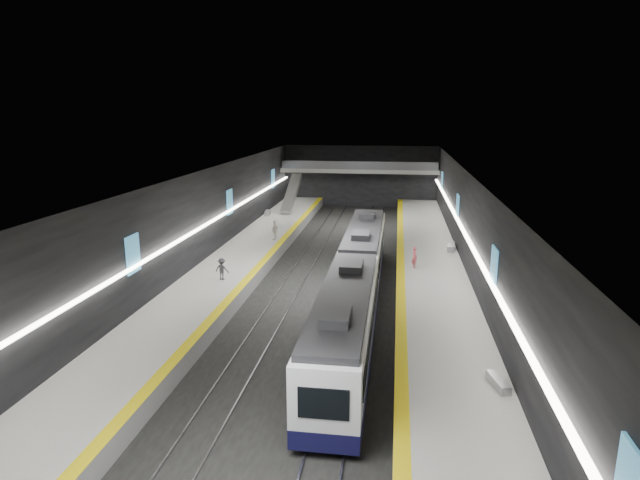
% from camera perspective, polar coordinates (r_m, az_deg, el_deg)
% --- Properties ---
extents(ground, '(70.00, 70.00, 0.00)m').
position_cam_1_polar(ground, '(37.91, 0.48, -5.51)').
color(ground, black).
rests_on(ground, ground).
extents(ceiling, '(20.00, 70.00, 0.04)m').
position_cam_1_polar(ceiling, '(36.08, 0.51, 6.58)').
color(ceiling, beige).
rests_on(ceiling, wall_left).
extents(wall_left, '(0.04, 70.00, 8.00)m').
position_cam_1_polar(wall_left, '(39.36, -14.08, 0.85)').
color(wall_left, black).
rests_on(wall_left, ground).
extents(wall_right, '(0.04, 70.00, 8.00)m').
position_cam_1_polar(wall_right, '(36.84, 16.10, -0.14)').
color(wall_right, black).
rests_on(wall_right, ground).
extents(wall_back, '(20.00, 0.04, 8.00)m').
position_cam_1_polar(wall_back, '(71.15, 4.33, 6.80)').
color(wall_back, black).
rests_on(wall_back, ground).
extents(platform_left, '(5.00, 70.00, 1.00)m').
position_cam_1_polar(platform_left, '(39.41, -10.41, -4.22)').
color(platform_left, slate).
rests_on(platform_left, ground).
extents(tile_surface_left, '(5.00, 70.00, 0.02)m').
position_cam_1_polar(tile_surface_left, '(39.26, -10.45, -3.51)').
color(tile_surface_left, '#A4A49F').
rests_on(tile_surface_left, platform_left).
extents(tactile_strip_left, '(0.60, 70.00, 0.02)m').
position_cam_1_polar(tactile_strip_left, '(38.62, -7.34, -3.66)').
color(tactile_strip_left, '#DDC30B').
rests_on(tactile_strip_left, platform_left).
extents(platform_right, '(5.00, 70.00, 1.00)m').
position_cam_1_polar(platform_right, '(37.53, 11.95, -5.21)').
color(platform_right, slate).
rests_on(platform_right, ground).
extents(tile_surface_right, '(5.00, 70.00, 0.02)m').
position_cam_1_polar(tile_surface_right, '(37.37, 11.99, -4.47)').
color(tile_surface_right, '#A4A49F').
rests_on(tile_surface_right, platform_right).
extents(tactile_strip_right, '(0.60, 70.00, 0.02)m').
position_cam_1_polar(tactile_strip_right, '(37.28, 8.61, -4.35)').
color(tactile_strip_right, '#DDC30B').
rests_on(tactile_strip_right, platform_right).
extents(rails, '(6.52, 70.00, 0.12)m').
position_cam_1_polar(rails, '(37.89, 0.48, -5.42)').
color(rails, gray).
rests_on(rails, ground).
extents(train, '(2.69, 30.04, 3.60)m').
position_cam_1_polar(train, '(33.51, 3.89, -4.18)').
color(train, '#0F0E36').
rests_on(train, ground).
extents(ad_posters, '(19.94, 53.50, 2.20)m').
position_cam_1_polar(ad_posters, '(37.64, 0.70, 1.47)').
color(ad_posters, '#3F90BD').
rests_on(ad_posters, wall_left).
extents(cove_light_left, '(0.25, 68.60, 0.12)m').
position_cam_1_polar(cove_light_left, '(39.33, -13.80, 0.56)').
color(cove_light_left, white).
rests_on(cove_light_left, wall_left).
extents(cove_light_right, '(0.25, 68.60, 0.12)m').
position_cam_1_polar(cove_light_right, '(36.86, 15.77, -0.43)').
color(cove_light_right, white).
rests_on(cove_light_right, wall_right).
extents(mezzanine_bridge, '(20.00, 3.00, 1.50)m').
position_cam_1_polar(mezzanine_bridge, '(68.98, 4.22, 7.45)').
color(mezzanine_bridge, gray).
rests_on(mezzanine_bridge, wall_left).
extents(escalator, '(1.20, 7.50, 3.92)m').
position_cam_1_polar(escalator, '(63.42, -3.07, 4.98)').
color(escalator, '#99999E').
rests_on(escalator, platform_left).
extents(bench_left_far, '(0.78, 2.00, 0.48)m').
position_cam_1_polar(bench_left_far, '(60.40, -5.63, 2.89)').
color(bench_left_far, '#99999E').
rests_on(bench_left_far, platform_left).
extents(bench_right_near, '(0.83, 1.70, 0.40)m').
position_cam_1_polar(bench_right_near, '(24.64, 18.50, -14.24)').
color(bench_right_near, '#99999E').
rests_on(bench_right_near, platform_right).
extents(bench_right_far, '(0.77, 1.99, 0.47)m').
position_cam_1_polar(bench_right_far, '(46.37, 13.79, -0.73)').
color(bench_right_far, '#99999E').
rests_on(bench_right_far, platform_right).
extents(passenger_right_a, '(0.57, 0.69, 1.61)m').
position_cam_1_polar(passenger_right_a, '(40.32, 10.04, -1.85)').
color(passenger_right_a, '#C3494F').
rests_on(passenger_right_a, platform_right).
extents(passenger_left_a, '(0.64, 1.10, 1.76)m').
position_cam_1_polar(passenger_left_a, '(48.57, -4.84, 1.04)').
color(passenger_left_a, silver).
rests_on(passenger_left_a, platform_left).
extents(passenger_left_b, '(1.08, 0.73, 1.53)m').
position_cam_1_polar(passenger_left_b, '(37.57, -10.42, -3.08)').
color(passenger_left_b, '#3A393F').
rests_on(passenger_left_b, platform_left).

